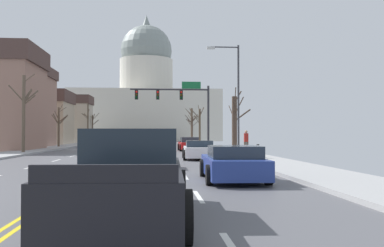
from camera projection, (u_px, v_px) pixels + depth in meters
name	position (u px, v px, depth m)	size (l,w,h in m)	color
ground	(120.00, 157.00, 29.72)	(20.00, 180.00, 0.20)	#515156
signal_gantry	(180.00, 100.00, 44.09)	(7.91, 0.41, 6.66)	#28282D
street_lamp_right	(234.00, 89.00, 31.20)	(2.31, 0.24, 7.73)	#333338
capitol_building	(146.00, 102.00, 101.29)	(32.20, 21.86, 28.93)	beige
sedan_near_00	(189.00, 144.00, 40.84)	(2.02, 4.33, 1.26)	#B71414
sedan_near_01	(148.00, 147.00, 33.44)	(2.00, 4.59, 1.27)	#9EA3A8
sedan_near_02	(199.00, 150.00, 27.48)	(2.14, 4.40, 1.16)	silver
sedan_near_03	(146.00, 155.00, 20.80)	(1.98, 4.21, 1.24)	#B71414
sedan_near_04	(233.00, 164.00, 14.98)	(2.17, 4.62, 1.19)	navy
pickup_truck_near_05	(129.00, 180.00, 8.13)	(2.32, 5.73, 1.69)	black
sedan_oncoming_00	(121.00, 142.00, 53.04)	(1.96, 4.54, 1.22)	silver
sedan_oncoming_01	(126.00, 141.00, 63.86)	(1.99, 4.28, 1.16)	silver
sedan_oncoming_02	(133.00, 139.00, 77.33)	(2.13, 4.43, 1.23)	silver
sedan_oncoming_03	(118.00, 139.00, 88.06)	(2.10, 4.35, 1.30)	black
flank_building_00	(2.00, 106.00, 54.33)	(11.69, 9.17, 9.86)	#8C6656
flank_building_01	(36.00, 117.00, 66.73)	(10.27, 8.89, 8.04)	tan
flank_building_03	(57.00, 119.00, 77.57)	(12.01, 6.44, 8.25)	#B2A38E
bare_tree_00	(192.00, 128.00, 72.41)	(2.72, 1.97, 4.63)	#423328
bare_tree_01	(93.00, 126.00, 78.41)	(2.61, 2.19, 5.42)	brown
bare_tree_02	(192.00, 124.00, 76.58)	(2.51, 2.28, 5.89)	brown
bare_tree_03	(59.00, 125.00, 49.71)	(2.30, 2.21, 4.78)	brown
bare_tree_04	(235.00, 123.00, 34.17)	(1.70, 2.67, 4.94)	#423328
bare_tree_05	(24.00, 110.00, 34.91)	(1.83, 2.58, 6.24)	brown
bare_tree_06	(200.00, 125.00, 60.48)	(1.78, 2.29, 5.43)	#4C3D2D
bare_tree_07	(88.00, 122.00, 72.63)	(1.13, 1.70, 6.37)	brown
pedestrian_00	(246.00, 140.00, 32.54)	(0.35, 0.34, 1.70)	#4C4238
bicycle_parked	(257.00, 152.00, 26.42)	(0.12, 1.77, 0.85)	black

